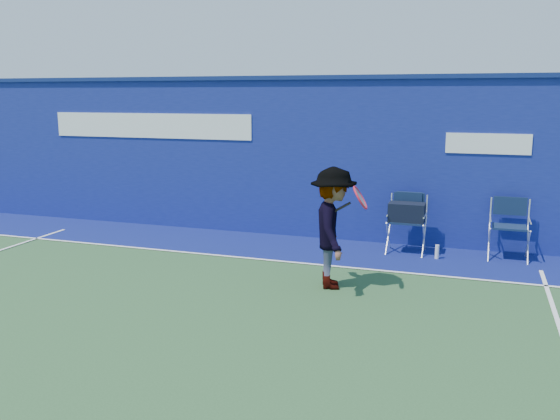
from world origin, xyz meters
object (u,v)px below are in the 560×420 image
(directors_chair_left, at_px, (406,228))
(water_bottle, at_px, (437,252))
(directors_chair_right, at_px, (508,241))
(tennis_player, at_px, (333,228))

(directors_chair_left, xyz_separation_m, water_bottle, (0.55, -0.25, -0.32))
(directors_chair_left, xyz_separation_m, directors_chair_right, (1.68, 0.13, -0.12))
(tennis_player, bearing_deg, water_bottle, 56.18)
(directors_chair_left, distance_m, tennis_player, 2.40)
(directors_chair_right, bearing_deg, directors_chair_left, -175.54)
(directors_chair_right, relative_size, tennis_player, 0.59)
(water_bottle, bearing_deg, tennis_player, -123.82)
(water_bottle, bearing_deg, directors_chair_right, 18.70)
(directors_chair_left, xyz_separation_m, tennis_player, (-0.78, -2.23, 0.43))
(directors_chair_left, height_order, tennis_player, tennis_player)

